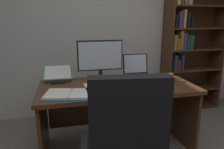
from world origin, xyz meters
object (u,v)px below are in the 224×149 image
(open_binder, at_px, (70,94))
(notepad, at_px, (92,86))
(pen, at_px, (94,85))
(bookshelf, at_px, (187,50))
(reading_stand_with_book, at_px, (58,74))
(keyboard, at_px, (108,89))
(desk, at_px, (115,100))
(computer_mouse, at_px, (137,87))
(monitor, at_px, (100,60))
(laptop, at_px, (138,72))
(coffee_mug, at_px, (170,78))

(open_binder, bearing_deg, notepad, 53.57)
(notepad, relative_size, pen, 1.50)
(notepad, bearing_deg, bookshelf, 28.21)
(reading_stand_with_book, distance_m, notepad, 0.48)
(bookshelf, height_order, keyboard, bookshelf)
(desk, bearing_deg, bookshelf, 30.46)
(keyboard, relative_size, computer_mouse, 4.04)
(monitor, xyz_separation_m, keyboard, (0.00, -0.41, -0.22))
(notepad, distance_m, pen, 0.02)
(keyboard, height_order, notepad, keyboard)
(monitor, relative_size, laptop, 1.63)
(laptop, xyz_separation_m, reading_stand_with_book, (-0.94, 0.06, 0.02))
(bookshelf, xyz_separation_m, open_binder, (-1.84, -1.07, -0.20))
(laptop, relative_size, reading_stand_with_book, 1.00)
(monitor, height_order, coffee_mug, monitor)
(open_binder, xyz_separation_m, notepad, (0.23, 0.21, -0.01))
(pen, bearing_deg, notepad, 180.00)
(bookshelf, distance_m, notepad, 1.84)
(keyboard, xyz_separation_m, reading_stand_with_book, (-0.48, 0.48, 0.06))
(keyboard, bearing_deg, reading_stand_with_book, 134.90)
(desk, height_order, coffee_mug, coffee_mug)
(monitor, distance_m, notepad, 0.36)
(laptop, relative_size, open_binder, 0.62)
(laptop, relative_size, keyboard, 0.75)
(open_binder, bearing_deg, desk, 41.05)
(notepad, xyz_separation_m, pen, (0.02, 0.00, 0.01))
(bookshelf, height_order, pen, bookshelf)
(desk, distance_m, coffee_mug, 0.65)
(bookshelf, xyz_separation_m, laptop, (-1.02, -0.61, -0.16))
(monitor, bearing_deg, bookshelf, 22.53)
(laptop, distance_m, open_binder, 0.94)
(computer_mouse, distance_m, pen, 0.44)
(bookshelf, distance_m, pen, 1.82)
(bookshelf, height_order, computer_mouse, bookshelf)
(keyboard, height_order, open_binder, same)
(monitor, xyz_separation_m, notepad, (-0.13, -0.25, -0.23))
(desk, relative_size, reading_stand_with_book, 5.15)
(desk, distance_m, computer_mouse, 0.36)
(coffee_mug, bearing_deg, keyboard, -169.20)
(monitor, height_order, laptop, monitor)
(desk, bearing_deg, monitor, 126.94)
(laptop, height_order, keyboard, laptop)
(pen, bearing_deg, bookshelf, 28.51)
(computer_mouse, xyz_separation_m, pen, (-0.41, 0.16, -0.01))
(computer_mouse, height_order, open_binder, computer_mouse)
(coffee_mug, bearing_deg, computer_mouse, -162.06)
(reading_stand_with_book, distance_m, open_binder, 0.54)
(keyboard, relative_size, reading_stand_with_book, 1.33)
(coffee_mug, bearing_deg, pen, 178.87)
(notepad, height_order, coffee_mug, coffee_mug)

